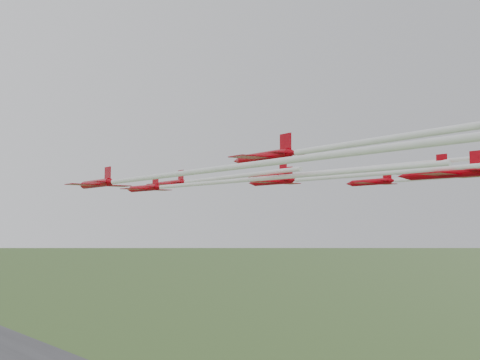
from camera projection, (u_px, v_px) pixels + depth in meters
jet_lead at (193, 181)px, 108.09m from camera, size 9.98×45.85×2.93m
jet_row2_left at (202, 183)px, 80.47m from camera, size 7.80×57.05×2.34m
jet_row2_right at (313, 173)px, 99.35m from camera, size 9.08×50.52×2.71m
jet_row3_left at (167, 175)px, 60.86m from camera, size 7.96×63.36×2.36m
jet_row3_mid at (353, 175)px, 76.23m from camera, size 8.05×58.33×2.41m
jet_row3_right at (421, 179)px, 96.80m from camera, size 9.18×49.59×2.70m
jet_row4_left at (377, 140)px, 53.79m from camera, size 10.46×65.00×2.75m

